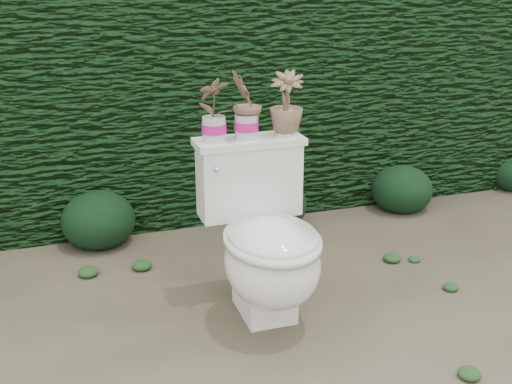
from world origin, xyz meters
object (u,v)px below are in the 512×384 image
object	(u,v)px
potted_plant_center	(246,106)
potted_plant_right	(286,105)
toilet	(266,244)
potted_plant_left	(214,111)

from	to	relation	value
potted_plant_center	potted_plant_right	xyz separation A→B (m)	(0.19, -0.00, -0.01)
toilet	potted_plant_left	bearing A→B (deg)	124.18
toilet	potted_plant_right	size ratio (longest dim) A/B	2.79
potted_plant_left	potted_plant_center	bearing A→B (deg)	163.78
toilet	potted_plant_right	bearing A→B (deg)	53.46
potted_plant_left	potted_plant_right	size ratio (longest dim) A/B	0.98
potted_plant_left	potted_plant_center	size ratio (longest dim) A/B	0.93
toilet	potted_plant_right	distance (m)	0.63
potted_plant_center	potted_plant_right	size ratio (longest dim) A/B	1.06
toilet	potted_plant_left	world-z (taller)	potted_plant_left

